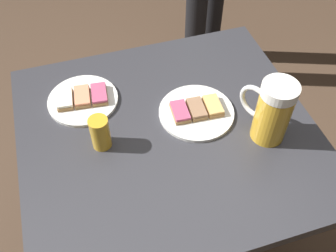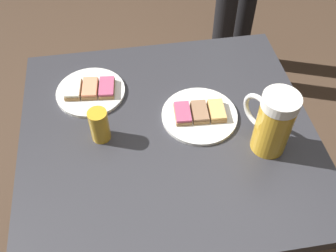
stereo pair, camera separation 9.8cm
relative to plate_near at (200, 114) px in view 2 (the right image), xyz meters
name	(u,v)px [view 2 (the right image)]	position (x,y,z in m)	size (l,w,h in m)	color
ground_plane	(168,240)	(-0.10, -0.04, -0.75)	(6.00, 6.00, 0.00)	#4C3828
cafe_table	(168,161)	(-0.10, -0.04, -0.16)	(0.82, 0.77, 0.74)	black
plate_near	(200,114)	(0.00, 0.00, 0.00)	(0.22, 0.22, 0.03)	white
plate_far	(91,91)	(-0.31, 0.15, 0.00)	(0.21, 0.21, 0.03)	white
beer_mug	(273,122)	(0.16, -0.13, 0.08)	(0.10, 0.15, 0.19)	gold
beer_glass_small	(99,125)	(-0.28, -0.03, 0.04)	(0.05, 0.05, 0.10)	gold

